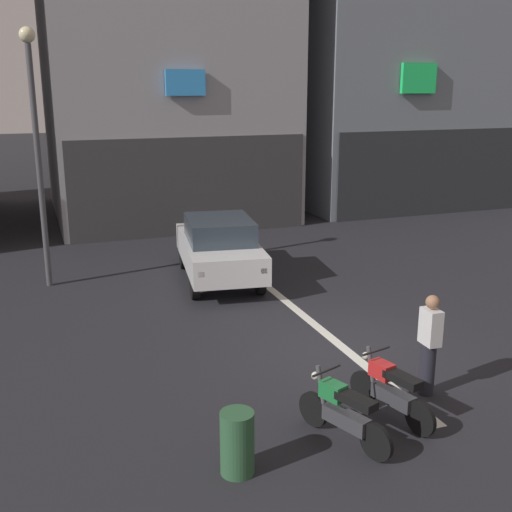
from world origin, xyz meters
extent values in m
plane|color=#232328|center=(0.00, 0.00, 0.00)|extent=(120.00, 120.00, 0.00)
cube|color=silver|center=(0.00, 6.00, 0.00)|extent=(0.20, 18.00, 0.01)
cube|color=#373739|center=(-0.34, 10.07, 1.60)|extent=(7.86, 0.10, 3.20)
cube|color=#3399F2|center=(-0.46, 10.00, 4.88)|extent=(1.25, 0.16, 0.79)
cube|color=#292C30|center=(9.71, 10.22, 1.60)|extent=(9.30, 0.10, 3.20)
cube|color=#1EE566|center=(8.13, 10.15, 5.04)|extent=(1.40, 0.16, 1.05)
cylinder|color=black|center=(-1.56, 6.33, 0.32)|extent=(0.27, 0.66, 0.64)
cylinder|color=black|center=(-0.02, 6.12, 0.32)|extent=(0.27, 0.66, 0.64)
cylinder|color=black|center=(-1.92, 3.76, 0.32)|extent=(0.27, 0.66, 0.64)
cylinder|color=black|center=(-0.38, 3.54, 0.32)|extent=(0.27, 0.66, 0.64)
cube|color=silver|center=(-0.97, 4.94, 0.75)|extent=(2.31, 4.30, 0.66)
cube|color=#2D3842|center=(-0.99, 4.79, 1.36)|extent=(1.81, 2.16, 0.56)
cube|color=red|center=(-1.95, 3.03, 0.80)|extent=(0.15, 0.08, 0.12)
cube|color=red|center=(-0.55, 2.84, 0.80)|extent=(0.15, 0.08, 0.12)
cylinder|color=#47474C|center=(-5.05, 5.99, 2.86)|extent=(0.14, 0.14, 5.71)
sphere|color=beige|center=(-5.05, 5.99, 5.89)|extent=(0.36, 0.36, 0.36)
cylinder|color=black|center=(-1.73, -2.30, 0.26)|extent=(0.25, 0.51, 0.52)
cylinder|color=black|center=(-1.32, -3.38, 0.26)|extent=(0.25, 0.51, 0.52)
cube|color=#38383D|center=(-1.51, -2.89, 0.37)|extent=(0.45, 0.76, 0.22)
cube|color=black|center=(-1.45, -3.03, 0.72)|extent=(0.42, 0.64, 0.12)
cube|color=#1E7238|center=(-1.60, -2.65, 0.70)|extent=(0.33, 0.41, 0.24)
cylinder|color=#4C4C51|center=(-1.68, -2.44, 0.63)|extent=(0.15, 0.25, 0.70)
cylinder|color=black|center=(-1.65, -2.52, 0.95)|extent=(0.53, 0.23, 0.04)
sphere|color=silver|center=(-1.72, -2.32, 0.80)|extent=(0.12, 0.12, 0.12)
cylinder|color=black|center=(-0.71, -1.95, 0.26)|extent=(0.20, 0.52, 0.52)
cylinder|color=black|center=(-0.42, -3.06, 0.26)|extent=(0.20, 0.52, 0.52)
cube|color=#38383D|center=(-0.55, -2.55, 0.37)|extent=(0.38, 0.76, 0.22)
cube|color=black|center=(-0.51, -2.70, 0.72)|extent=(0.36, 0.64, 0.12)
cube|color=red|center=(-0.62, -2.30, 0.70)|extent=(0.30, 0.40, 0.24)
cylinder|color=#4C4C51|center=(-0.67, -2.09, 0.63)|extent=(0.13, 0.25, 0.70)
cylinder|color=black|center=(-0.65, -2.17, 0.95)|extent=(0.54, 0.17, 0.04)
sphere|color=silver|center=(-0.70, -1.97, 0.80)|extent=(0.12, 0.12, 0.12)
cylinder|color=#23232D|center=(0.39, -2.04, 0.43)|extent=(0.24, 0.24, 0.86)
cube|color=silver|center=(0.39, -2.04, 1.15)|extent=(0.23, 0.37, 0.58)
sphere|color=#9E7051|center=(0.39, -2.04, 1.56)|extent=(0.22, 0.22, 0.22)
cylinder|color=#2D5938|center=(-3.13, -3.02, 0.42)|extent=(0.44, 0.44, 0.85)
camera|label=1|loc=(-5.33, -9.71, 4.81)|focal=44.00mm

